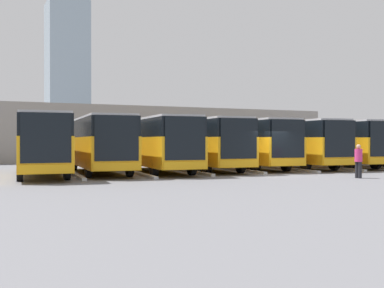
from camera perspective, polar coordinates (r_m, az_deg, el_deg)
The scene contains 19 objects.
ground_plane at distance 27.84m, azimuth 9.82°, elevation -3.64°, with size 600.00×600.00×0.00m, color slate.
bus_0 at distance 40.06m, azimuth 19.53°, elevation 0.22°, with size 3.43×11.04×3.34m.
curb_divider_0 at distance 37.74m, azimuth 19.34°, elevation -2.49°, with size 0.24×7.63×0.15m, color #B2B2AD.
bus_1 at distance 37.28m, azimuth 16.29°, elevation 0.22°, with size 3.43×11.04×3.34m.
curb_divider_1 at distance 34.97m, azimuth 15.87°, elevation -2.71°, with size 0.24×7.63×0.15m, color #B2B2AD.
bus_2 at distance 35.21m, azimuth 11.83°, elevation 0.22°, with size 3.43×11.04×3.34m.
curb_divider_2 at distance 32.94m, azimuth 11.06°, elevation -2.89°, with size 0.24×7.63×0.15m, color #B2B2AD.
bus_3 at distance 33.66m, azimuth 6.55°, elevation 0.22°, with size 3.43×11.04×3.34m.
curb_divider_3 at distance 31.44m, azimuth 5.36°, elevation -3.04°, with size 0.24×7.63×0.15m, color #B2B2AD.
bus_4 at distance 31.78m, azimuth 1.37°, elevation 0.21°, with size 3.43×11.04×3.34m.
curb_divider_4 at distance 29.64m, azimuth -0.28°, elevation -3.25°, with size 0.24×7.63×0.15m, color #B2B2AD.
bus_5 at distance 29.91m, azimuth -4.20°, elevation 0.21°, with size 3.43×11.04×3.34m.
curb_divider_5 at distance 27.88m, azimuth -6.38°, elevation -3.48°, with size 0.24×7.63×0.15m, color #B2B2AD.
bus_6 at distance 29.33m, azimuth -10.93°, elevation 0.20°, with size 3.43×11.04×3.34m.
curb_divider_6 at distance 27.44m, azimuth -13.65°, elevation -3.55°, with size 0.24×7.63×0.15m, color #B2B2AD.
bus_7 at distance 27.87m, azimuth -17.50°, elevation 0.18°, with size 3.43×11.04×3.34m.
pedestrian at distance 26.50m, azimuth 19.12°, elevation -1.80°, with size 0.41×0.42×1.76m.
station_building at distance 52.46m, azimuth -7.37°, elevation 1.15°, with size 39.63×16.80×5.28m.
office_tower at distance 257.95m, azimuth -14.58°, elevation 8.18°, with size 20.20×20.20×75.41m.
Camera 1 is at (15.84, 22.81, 1.94)m, focal length 45.00 mm.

